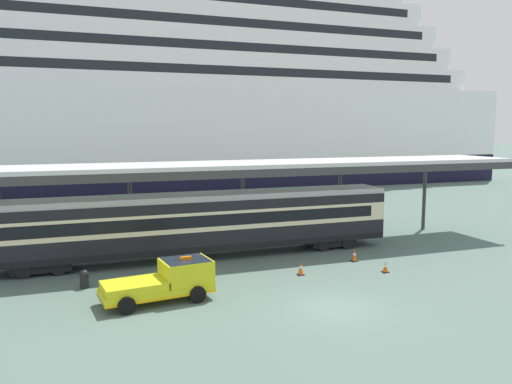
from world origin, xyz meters
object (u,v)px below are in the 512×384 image
Objects in this scene: quay_bollard at (84,278)px; train_carriage at (198,222)px; cruise_ship at (32,88)px; traffic_cone_far at (354,255)px; traffic_cone_mid at (301,268)px; traffic_cone_near at (385,267)px; service_truck at (167,280)px.

train_carriage is at bearing 29.43° from quay_bollard.
cruise_ship is 138.91× the size of quay_bollard.
traffic_cone_mid is at bearing -160.59° from traffic_cone_far.
traffic_cone_near is 0.82× the size of traffic_cone_mid.
traffic_cone_far reaches higher than traffic_cone_near.
traffic_cone_near is at bearing -81.36° from traffic_cone_far.
traffic_cone_near is at bearing 1.86° from service_truck.
traffic_cone_far is (12.10, 3.12, -0.62)m from service_truck.
traffic_cone_mid is at bearing 166.09° from traffic_cone_near.
traffic_cone_mid is (4.52, -5.59, -1.93)m from train_carriage.
traffic_cone_far is (-0.41, 2.72, 0.06)m from traffic_cone_near.
cruise_ship is 24.64× the size of service_truck.
traffic_cone_mid is (-4.77, 1.18, 0.07)m from traffic_cone_near.
service_truck reaches higher than traffic_cone_far.
cruise_ship is 47.03m from train_carriage.
traffic_cone_near is 0.67× the size of quay_bollard.
train_carriage is 8.18m from quay_bollard.
train_carriage is 32.81× the size of traffic_cone_mid.
service_truck is 12.53m from traffic_cone_near.
train_carriage is 33.58× the size of traffic_cone_far.
traffic_cone_mid is 4.62m from traffic_cone_far.
cruise_ship is 56.71m from traffic_cone_near.
traffic_cone_mid reaches higher than traffic_cone_near.
service_truck is at bearing -114.16° from train_carriage.
traffic_cone_mid is 0.81× the size of quay_bollard.
cruise_ship is at bearing 96.28° from quay_bollard.
cruise_ship is at bearing 99.98° from service_truck.
traffic_cone_mid is at bearing -8.27° from quay_bollard.
traffic_cone_far is 15.83m from quay_bollard.
train_carriage is 39.79× the size of traffic_cone_near.
traffic_cone_far is at bearing 98.64° from traffic_cone_near.
service_truck is 7.14× the size of traffic_cone_far.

